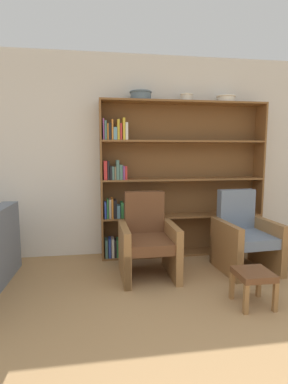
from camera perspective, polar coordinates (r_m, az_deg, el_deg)
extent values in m
cube|color=silver|center=(4.30, 3.47, 6.70)|extent=(12.00, 0.06, 2.75)
cube|color=brown|center=(4.03, -8.13, 2.06)|extent=(0.02, 0.30, 2.12)
cube|color=brown|center=(4.64, 20.90, 2.37)|extent=(0.02, 0.30, 2.12)
cube|color=brown|center=(4.23, 7.69, 16.55)|extent=(2.23, 0.30, 0.03)
cube|color=brown|center=(4.42, 7.18, -11.32)|extent=(2.23, 0.30, 0.03)
cube|color=brown|center=(4.34, 6.90, 2.48)|extent=(2.23, 0.01, 2.12)
cube|color=#4C756B|center=(4.18, -7.18, -10.48)|extent=(0.04, 0.18, 0.25)
cube|color=#334CB2|center=(4.17, -6.56, -10.42)|extent=(0.03, 0.15, 0.27)
cube|color=white|center=(4.19, -6.00, -10.36)|extent=(0.03, 0.19, 0.26)
cube|color=black|center=(4.17, -5.49, -10.57)|extent=(0.03, 0.15, 0.24)
cube|color=#388C47|center=(4.20, -5.03, -10.43)|extent=(0.04, 0.20, 0.24)
cube|color=red|center=(4.20, -4.46, -10.50)|extent=(0.03, 0.19, 0.23)
cube|color=#B2A899|center=(4.21, -3.83, -10.58)|extent=(0.04, 0.19, 0.21)
cube|color=#994C99|center=(4.21, -3.22, -10.44)|extent=(0.04, 0.19, 0.23)
cube|color=#334CB2|center=(4.18, -2.72, -10.30)|extent=(0.02, 0.15, 0.26)
cube|color=gold|center=(4.19, -2.34, -10.52)|extent=(0.02, 0.15, 0.23)
cube|color=#7F6B4C|center=(4.21, -2.03, -10.80)|extent=(0.02, 0.16, 0.18)
cube|color=#334CB2|center=(4.21, -1.61, -10.34)|extent=(0.04, 0.18, 0.24)
cube|color=#334CB2|center=(4.20, -0.92, -10.46)|extent=(0.04, 0.14, 0.23)
cube|color=white|center=(4.21, -0.41, -10.74)|extent=(0.03, 0.14, 0.18)
cube|color=red|center=(4.20, 0.05, -10.28)|extent=(0.02, 0.13, 0.26)
cube|color=brown|center=(4.28, 7.31, -4.44)|extent=(2.23, 0.30, 0.02)
cube|color=#334CB2|center=(4.02, -7.37, -3.43)|extent=(0.02, 0.12, 0.22)
cube|color=#388C47|center=(4.04, -6.94, -3.11)|extent=(0.02, 0.16, 0.26)
cube|color=#B2A899|center=(4.05, -6.50, -3.10)|extent=(0.03, 0.18, 0.26)
cube|color=orange|center=(4.04, -6.09, -3.03)|extent=(0.02, 0.17, 0.27)
cube|color=black|center=(4.05, -5.54, -3.18)|extent=(0.04, 0.18, 0.24)
cube|color=#669EB2|center=(4.05, -4.91, -3.67)|extent=(0.04, 0.15, 0.17)
cube|color=#388C47|center=(4.07, -4.24, -3.37)|extent=(0.04, 0.20, 0.21)
cube|color=#7F6B4C|center=(4.07, -3.66, -3.56)|extent=(0.04, 0.18, 0.18)
cube|color=#994C99|center=(4.04, -3.02, -3.09)|extent=(0.03, 0.12, 0.26)
cube|color=#994C99|center=(4.08, -2.41, -3.61)|extent=(0.04, 0.18, 0.17)
cube|color=white|center=(4.06, -1.68, -3.21)|extent=(0.04, 0.15, 0.23)
cube|color=#994C99|center=(4.07, -0.97, -3.39)|extent=(0.04, 0.15, 0.20)
cube|color=#7F6B4C|center=(4.08, -0.42, -3.17)|extent=(0.03, 0.17, 0.23)
cube|color=brown|center=(4.20, 7.43, 2.47)|extent=(2.23, 0.30, 0.02)
cube|color=red|center=(3.99, -7.38, 4.15)|extent=(0.04, 0.19, 0.25)
cube|color=black|center=(3.98, -6.81, 4.13)|extent=(0.02, 0.18, 0.24)
cube|color=black|center=(4.00, -6.35, 3.69)|extent=(0.03, 0.20, 0.18)
cube|color=#4C756B|center=(4.00, -5.93, 3.64)|extent=(0.03, 0.20, 0.17)
cube|color=#7F6B4C|center=(4.00, -5.54, 3.65)|extent=(0.02, 0.20, 0.17)
cube|color=#4C756B|center=(3.98, -5.07, 4.24)|extent=(0.04, 0.16, 0.26)
cube|color=#4C756B|center=(3.98, -4.44, 3.80)|extent=(0.04, 0.14, 0.20)
cube|color=#994C99|center=(4.00, -3.92, 3.71)|extent=(0.02, 0.18, 0.18)
cube|color=red|center=(3.98, -3.50, 3.68)|extent=(0.03, 0.15, 0.17)
cube|color=brown|center=(4.18, 7.56, 9.53)|extent=(2.23, 0.30, 0.02)
cube|color=#994C99|center=(3.96, -7.71, 11.73)|extent=(0.02, 0.14, 0.27)
cube|color=#4C756B|center=(3.99, -7.35, 11.55)|extent=(0.03, 0.20, 0.24)
cube|color=orange|center=(3.97, -6.91, 11.30)|extent=(0.02, 0.16, 0.21)
cube|color=black|center=(3.99, -6.54, 11.34)|extent=(0.03, 0.20, 0.21)
cube|color=orange|center=(3.99, -6.08, 11.66)|extent=(0.02, 0.20, 0.26)
cube|color=#669EB2|center=(3.99, -5.54, 10.98)|extent=(0.04, 0.19, 0.16)
cube|color=gold|center=(3.98, -4.94, 11.71)|extent=(0.03, 0.16, 0.26)
cube|color=red|center=(3.98, -4.45, 11.35)|extent=(0.03, 0.16, 0.21)
cube|color=gold|center=(3.99, -3.91, 11.85)|extent=(0.03, 0.17, 0.28)
cube|color=white|center=(3.98, -3.37, 11.46)|extent=(0.03, 0.14, 0.22)
cylinder|color=slate|center=(4.12, -0.63, 17.80)|extent=(0.27, 0.27, 0.11)
torus|color=slate|center=(4.12, -0.63, 18.46)|extent=(0.30, 0.30, 0.02)
cylinder|color=silver|center=(4.25, 8.06, 17.33)|extent=(0.16, 0.16, 0.10)
torus|color=silver|center=(4.25, 8.07, 17.90)|extent=(0.18, 0.18, 0.02)
cylinder|color=silver|center=(4.44, 15.31, 16.67)|extent=(0.24, 0.24, 0.09)
torus|color=silver|center=(4.44, 15.33, 17.15)|extent=(0.26, 0.26, 0.02)
cube|color=olive|center=(3.36, 6.76, -14.42)|extent=(0.07, 0.07, 0.38)
cube|color=olive|center=(3.26, -3.25, -15.14)|extent=(0.07, 0.07, 0.38)
cube|color=olive|center=(3.92, 4.18, -11.13)|extent=(0.07, 0.07, 0.38)
cube|color=olive|center=(3.82, -4.31, -11.60)|extent=(0.07, 0.07, 0.38)
cube|color=brown|center=(3.51, 0.84, -9.65)|extent=(0.49, 0.65, 0.12)
cube|color=brown|center=(3.70, 0.06, -3.99)|extent=(0.48, 0.13, 0.53)
cube|color=olive|center=(3.60, 5.31, -10.87)|extent=(0.09, 0.68, 0.62)
cube|color=olive|center=(3.50, -3.76, -11.39)|extent=(0.09, 0.68, 0.62)
cube|color=olive|center=(3.88, 24.94, -12.05)|extent=(0.07, 0.07, 0.38)
cube|color=olive|center=(3.57, 17.49, -13.39)|extent=(0.07, 0.07, 0.38)
cube|color=olive|center=(4.35, 19.96, -9.65)|extent=(0.07, 0.07, 0.38)
cube|color=olive|center=(4.08, 13.09, -10.55)|extent=(0.07, 0.07, 0.38)
cube|color=slate|center=(3.89, 19.00, -8.31)|extent=(0.52, 0.67, 0.12)
cube|color=slate|center=(4.06, 17.10, -3.28)|extent=(0.49, 0.15, 0.53)
cube|color=olive|center=(4.07, 22.33, -9.20)|extent=(0.13, 0.68, 0.62)
cube|color=olive|center=(3.78, 15.27, -10.16)|extent=(0.13, 0.68, 0.62)
cube|color=olive|center=(3.22, 16.38, -16.69)|extent=(0.04, 0.04, 0.28)
cube|color=olive|center=(3.35, 21.01, -15.94)|extent=(0.04, 0.04, 0.28)
cube|color=olive|center=(2.99, 18.84, -18.80)|extent=(0.04, 0.04, 0.28)
cube|color=olive|center=(3.13, 23.74, -17.84)|extent=(0.04, 0.04, 0.28)
cube|color=brown|center=(3.10, 20.14, -14.47)|extent=(0.33, 0.33, 0.06)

